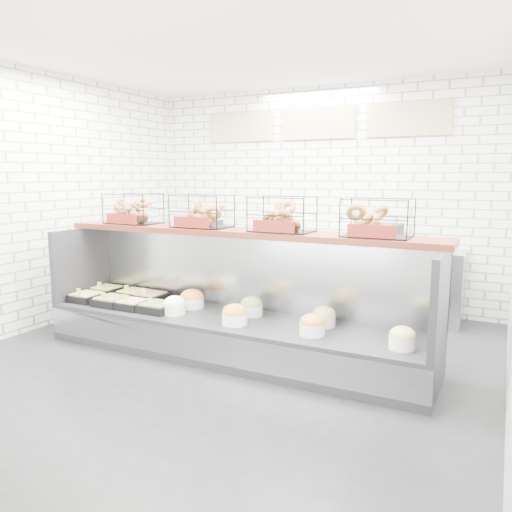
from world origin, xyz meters
The scene contains 5 objects.
ground centered at (0.00, 0.00, 0.00)m, with size 5.50×5.50×0.00m, color black.
room_shell centered at (0.00, 0.60, 2.06)m, with size 5.02×5.51×3.01m.
display_case centered at (-0.03, 0.34, 0.33)m, with size 4.00×0.90×1.20m.
bagel_shelf centered at (0.00, 0.52, 1.38)m, with size 4.10×0.50×0.40m.
prep_counter centered at (-0.01, 2.43, 0.47)m, with size 4.00×0.60×1.20m.
Camera 1 is at (2.41, -3.89, 1.80)m, focal length 35.00 mm.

